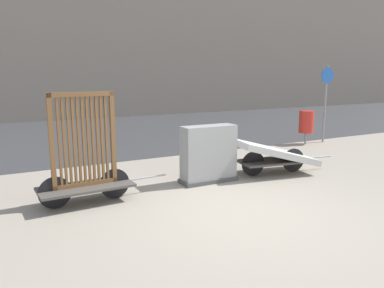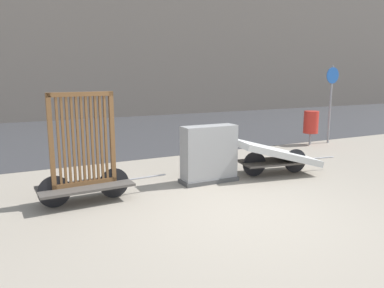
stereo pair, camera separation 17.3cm
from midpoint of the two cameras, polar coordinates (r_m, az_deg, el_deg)
ground_plane at (r=5.76m, az=8.05°, el=-10.54°), size 60.00×60.00×0.00m
road_strip at (r=13.70m, az=-13.24°, el=1.64°), size 56.00×9.28×0.01m
bike_cart_with_bedframe at (r=6.26m, az=-15.29°, el=-3.02°), size 2.20×0.75×1.79m
bike_cart_with_mattress at (r=7.99m, az=13.24°, el=-1.54°), size 2.35×1.19×0.76m
utility_cabinet at (r=7.22m, az=3.30°, el=-1.87°), size 1.14×0.43×1.10m
trash_bin at (r=11.62m, az=18.08°, el=3.16°), size 0.43×0.43×1.00m
sign_post at (r=12.07m, az=20.82°, el=7.06°), size 0.48×0.06×2.32m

